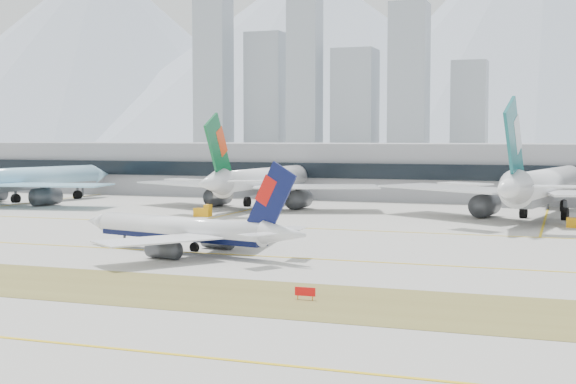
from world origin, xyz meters
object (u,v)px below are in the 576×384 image
at_px(taxiing_airliner, 188,231).
at_px(widebody_korean, 22,181).
at_px(widebody_eva, 260,183).
at_px(terminal, 413,170).
at_px(widebody_cathay, 543,188).

bearing_deg(taxiing_airliner, widebody_korean, -25.28).
distance_m(taxiing_airliner, widebody_eva, 76.74).
height_order(taxiing_airliner, widebody_eva, widebody_eva).
relative_size(taxiing_airliner, widebody_eva, 0.65).
xyz_separation_m(taxiing_airliner, terminal, (10.46, 120.70, 4.19)).
xyz_separation_m(taxiing_airliner, widebody_korean, (-78.77, 64.85, 2.44)).
relative_size(taxiing_airliner, widebody_cathay, 0.60).
height_order(widebody_korean, terminal, widebody_korean).
xyz_separation_m(widebody_eva, terminal, (28.46, 46.15, 1.59)).
height_order(taxiing_airliner, widebody_cathay, widebody_cathay).
bearing_deg(terminal, widebody_cathay, -55.89).
distance_m(taxiing_airliner, terminal, 121.23).
bearing_deg(terminal, taxiing_airliner, -94.95).
xyz_separation_m(widebody_korean, terminal, (89.23, 55.85, 1.75)).
distance_m(widebody_eva, terminal, 54.24).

